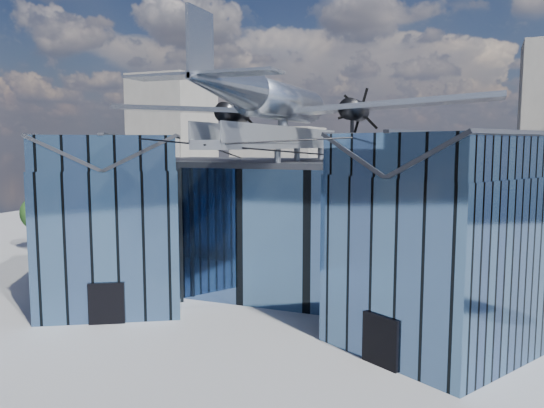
% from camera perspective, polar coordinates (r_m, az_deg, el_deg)
% --- Properties ---
extents(ground_plane, '(120.00, 120.00, 0.00)m').
position_cam_1_polar(ground_plane, '(34.83, -1.25, -12.20)').
color(ground_plane, gray).
extents(museum, '(32.88, 24.50, 17.60)m').
position_cam_1_polar(museum, '(38.83, 2.10, -1.85)').
color(museum, '#486A94').
rests_on(museum, ground).
extents(bg_towers, '(77.00, 24.50, 26.00)m').
position_cam_1_polar(bg_towers, '(81.67, 13.80, 5.45)').
color(bg_towers, slate).
rests_on(bg_towers, ground).
extents(tree_side_w, '(4.61, 4.61, 5.80)m').
position_cam_1_polar(tree_side_w, '(60.84, -23.80, -0.93)').
color(tree_side_w, '#382216').
rests_on(tree_side_w, ground).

